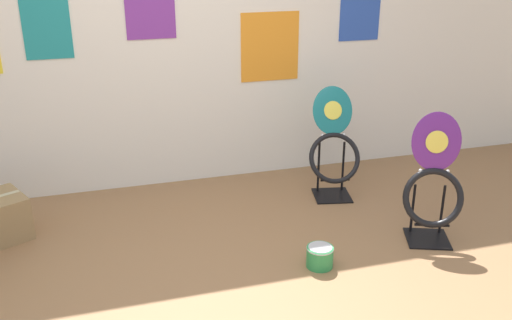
# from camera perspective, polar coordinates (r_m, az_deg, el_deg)

# --- Properties ---
(ground_plane) EXTENTS (14.00, 14.00, 0.00)m
(ground_plane) POSITION_cam_1_polar(r_m,az_deg,el_deg) (3.19, -2.28, -15.57)
(ground_plane) COLOR #8E6642
(wall_back) EXTENTS (8.00, 0.07, 2.60)m
(wall_back) POSITION_cam_1_polar(r_m,az_deg,el_deg) (4.48, -8.72, 13.44)
(wall_back) COLOR silver
(wall_back) RESTS_ON ground_plane
(toilet_seat_display_purple_note) EXTENTS (0.43, 0.36, 0.87)m
(toilet_seat_display_purple_note) POSITION_cam_1_polar(r_m,az_deg,el_deg) (3.90, 17.31, -2.72)
(toilet_seat_display_purple_note) COLOR black
(toilet_seat_display_purple_note) RESTS_ON ground_plane
(toilet_seat_display_teal_sax) EXTENTS (0.43, 0.41, 0.84)m
(toilet_seat_display_teal_sax) POSITION_cam_1_polar(r_m,az_deg,el_deg) (4.41, 7.77, 1.24)
(toilet_seat_display_teal_sax) COLOR black
(toilet_seat_display_teal_sax) RESTS_ON ground_plane
(paint_can) EXTENTS (0.17, 0.17, 0.14)m
(paint_can) POSITION_cam_1_polar(r_m,az_deg,el_deg) (3.59, 6.40, -9.50)
(paint_can) COLOR #2D8E4C
(paint_can) RESTS_ON ground_plane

